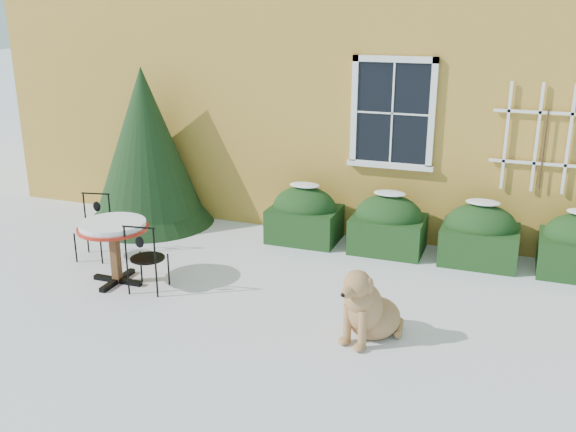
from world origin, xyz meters
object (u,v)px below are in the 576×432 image
at_px(bistro_table, 113,232).
at_px(patio_chair_far, 94,227).
at_px(evergreen_shrub, 147,162).
at_px(patio_chair_near, 146,257).
at_px(dog, 367,309).

bearing_deg(bistro_table, patio_chair_far, 140.74).
relative_size(evergreen_shrub, bistro_table, 2.84).
xyz_separation_m(patio_chair_near, dog, (2.91, -0.26, -0.10)).
xyz_separation_m(patio_chair_far, dog, (4.24, -1.01, -0.11)).
bearing_deg(patio_chair_far, bistro_table, -50.83).
relative_size(bistro_table, dog, 0.96).
relative_size(bistro_table, patio_chair_far, 0.98).
bearing_deg(evergreen_shrub, bistro_table, -68.19).
distance_m(evergreen_shrub, patio_chair_near, 2.86).
height_order(evergreen_shrub, patio_chair_near, evergreen_shrub).
distance_m(evergreen_shrub, bistro_table, 2.51).
relative_size(patio_chair_near, patio_chair_far, 1.00).
bearing_deg(patio_chair_near, evergreen_shrub, -67.01).
bearing_deg(evergreen_shrub, dog, -31.41).
bearing_deg(bistro_table, evergreen_shrub, 111.81).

